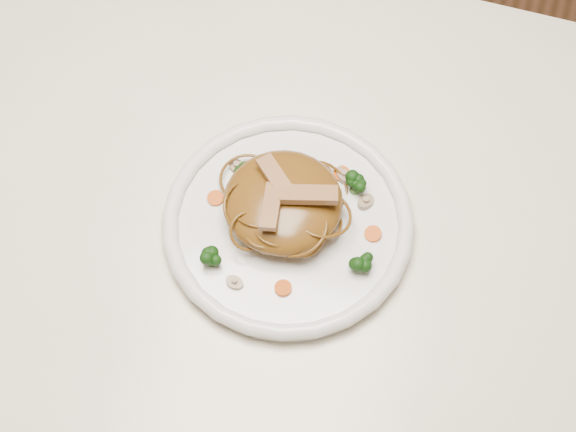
% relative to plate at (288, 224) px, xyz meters
% --- Properties ---
extents(ground, '(4.00, 4.00, 0.00)m').
position_rel_plate_xyz_m(ground, '(-0.07, 0.05, -0.76)').
color(ground, '#4D311A').
rests_on(ground, ground).
extents(table, '(1.20, 0.80, 0.75)m').
position_rel_plate_xyz_m(table, '(-0.07, 0.05, -0.11)').
color(table, white).
rests_on(table, ground).
extents(plate, '(0.35, 0.35, 0.02)m').
position_rel_plate_xyz_m(plate, '(0.00, 0.00, 0.00)').
color(plate, white).
rests_on(plate, table).
extents(noodle_mound, '(0.15, 0.15, 0.05)m').
position_rel_plate_xyz_m(noodle_mound, '(-0.01, 0.01, 0.03)').
color(noodle_mound, brown).
rests_on(noodle_mound, plate).
extents(chicken_a, '(0.07, 0.04, 0.01)m').
position_rel_plate_xyz_m(chicken_a, '(0.02, 0.01, 0.07)').
color(chicken_a, '#9E714B').
rests_on(chicken_a, noodle_mound).
extents(chicken_b, '(0.06, 0.06, 0.01)m').
position_rel_plate_xyz_m(chicken_b, '(-0.02, 0.02, 0.07)').
color(chicken_b, '#9E714B').
rests_on(chicken_b, noodle_mound).
extents(chicken_c, '(0.03, 0.06, 0.01)m').
position_rel_plate_xyz_m(chicken_c, '(-0.02, -0.02, 0.07)').
color(chicken_c, '#9E714B').
rests_on(chicken_c, noodle_mound).
extents(broccoli_0, '(0.03, 0.03, 0.03)m').
position_rel_plate_xyz_m(broccoli_0, '(0.07, 0.07, 0.03)').
color(broccoli_0, '#12350B').
rests_on(broccoli_0, plate).
extents(broccoli_1, '(0.03, 0.03, 0.03)m').
position_rel_plate_xyz_m(broccoli_1, '(-0.07, 0.04, 0.03)').
color(broccoli_1, '#12350B').
rests_on(broccoli_1, plate).
extents(broccoli_2, '(0.03, 0.03, 0.03)m').
position_rel_plate_xyz_m(broccoli_2, '(-0.07, -0.08, 0.02)').
color(broccoli_2, '#12350B').
rests_on(broccoli_2, plate).
extents(broccoli_3, '(0.03, 0.03, 0.03)m').
position_rel_plate_xyz_m(broccoli_3, '(0.10, -0.03, 0.02)').
color(broccoli_3, '#12350B').
rests_on(broccoli_3, plate).
extents(carrot_0, '(0.03, 0.03, 0.00)m').
position_rel_plate_xyz_m(carrot_0, '(0.04, 0.08, 0.01)').
color(carrot_0, '#C04707').
rests_on(carrot_0, plate).
extents(carrot_1, '(0.03, 0.03, 0.00)m').
position_rel_plate_xyz_m(carrot_1, '(-0.10, 0.00, 0.01)').
color(carrot_1, '#C04707').
rests_on(carrot_1, plate).
extents(carrot_2, '(0.03, 0.03, 0.00)m').
position_rel_plate_xyz_m(carrot_2, '(0.10, 0.01, 0.01)').
color(carrot_2, '#C04707').
rests_on(carrot_2, plate).
extents(carrot_3, '(0.03, 0.03, 0.00)m').
position_rel_plate_xyz_m(carrot_3, '(-0.03, 0.08, 0.01)').
color(carrot_3, '#C04707').
rests_on(carrot_3, plate).
extents(carrot_4, '(0.03, 0.03, 0.00)m').
position_rel_plate_xyz_m(carrot_4, '(0.02, -0.09, 0.01)').
color(carrot_4, '#C04707').
rests_on(carrot_4, plate).
extents(mushroom_0, '(0.02, 0.02, 0.01)m').
position_rel_plate_xyz_m(mushroom_0, '(-0.03, -0.10, 0.01)').
color(mushroom_0, tan).
rests_on(mushroom_0, plate).
extents(mushroom_1, '(0.03, 0.03, 0.01)m').
position_rel_plate_xyz_m(mushroom_1, '(0.08, 0.05, 0.01)').
color(mushroom_1, tan).
rests_on(mushroom_1, plate).
extents(mushroom_2, '(0.03, 0.03, 0.01)m').
position_rel_plate_xyz_m(mushroom_2, '(-0.09, 0.05, 0.01)').
color(mushroom_2, tan).
rests_on(mushroom_2, plate).
extents(mushroom_3, '(0.04, 0.04, 0.01)m').
position_rel_plate_xyz_m(mushroom_3, '(0.05, 0.08, 0.01)').
color(mushroom_3, tan).
rests_on(mushroom_3, plate).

